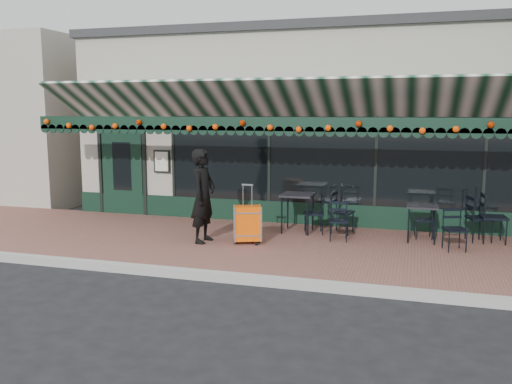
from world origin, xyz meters
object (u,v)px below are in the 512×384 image
(cafe_table_b, at_px, (298,198))
(chair_b_front, at_px, (339,221))
(chair_a_extra, at_px, (494,218))
(cafe_table_a, at_px, (422,209))
(woman, at_px, (203,196))
(suitcase, at_px, (248,224))
(chair_a_front, at_px, (455,230))
(chair_a_right, at_px, (479,219))
(chair_b_right, at_px, (342,213))
(chair_b_left, at_px, (314,214))
(chair_a_left, at_px, (424,220))

(cafe_table_b, xyz_separation_m, chair_b_front, (0.94, -0.51, -0.35))
(chair_b_front, bearing_deg, chair_a_extra, 3.96)
(chair_a_extra, bearing_deg, cafe_table_b, 87.13)
(cafe_table_a, xyz_separation_m, chair_a_extra, (1.35, 0.30, -0.16))
(woman, relative_size, suitcase, 1.58)
(chair_a_front, bearing_deg, chair_a_right, 43.20)
(cafe_table_b, distance_m, chair_b_front, 1.13)
(suitcase, distance_m, chair_a_front, 3.89)
(woman, relative_size, cafe_table_a, 2.52)
(woman, bearing_deg, chair_a_extra, -70.29)
(chair_b_right, bearing_deg, woman, 131.23)
(cafe_table_a, distance_m, chair_b_right, 1.64)
(suitcase, relative_size, cafe_table_b, 1.41)
(woman, distance_m, cafe_table_a, 4.33)
(chair_a_right, bearing_deg, chair_b_left, 77.34)
(chair_a_right, bearing_deg, cafe_table_b, 76.50)
(chair_b_front, bearing_deg, chair_b_right, 81.94)
(chair_a_right, height_order, chair_a_extra, chair_a_extra)
(chair_a_extra, distance_m, chair_b_left, 3.54)
(cafe_table_a, height_order, cafe_table_b, cafe_table_b)
(suitcase, xyz_separation_m, chair_b_left, (1.08, 1.25, 0.03))
(cafe_table_b, distance_m, chair_a_front, 3.22)
(woman, relative_size, chair_a_front, 2.33)
(cafe_table_b, xyz_separation_m, chair_b_right, (0.93, 0.16, -0.30))
(chair_b_right, bearing_deg, cafe_table_b, 109.47)
(woman, bearing_deg, chair_b_left, -51.31)
(chair_a_right, relative_size, chair_b_right, 1.04)
(chair_b_front, bearing_deg, cafe_table_a, 4.54)
(woman, distance_m, chair_a_right, 5.49)
(chair_b_right, xyz_separation_m, chair_b_front, (0.01, -0.67, -0.05))
(chair_a_front, bearing_deg, chair_b_front, 157.31)
(chair_b_right, bearing_deg, chair_b_left, 117.67)
(cafe_table_a, xyz_separation_m, chair_a_right, (1.10, 0.34, -0.20))
(cafe_table_b, distance_m, chair_a_right, 3.65)
(cafe_table_b, xyz_separation_m, chair_a_left, (2.58, 0.16, -0.37))
(chair_b_front, bearing_deg, chair_a_right, 5.98)
(woman, height_order, chair_a_left, woman)
(cafe_table_a, relative_size, cafe_table_b, 0.88)
(suitcase, xyz_separation_m, cafe_table_b, (0.72, 1.28, 0.35))
(cafe_table_a, bearing_deg, chair_a_right, 17.13)
(suitcase, bearing_deg, chair_a_front, -13.06)
(woman, xyz_separation_m, chair_a_right, (5.23, 1.60, -0.46))
(cafe_table_a, bearing_deg, suitcase, -160.48)
(chair_a_front, bearing_deg, woman, 170.66)
(cafe_table_a, bearing_deg, chair_a_left, 81.25)
(cafe_table_a, bearing_deg, chair_b_front, -166.37)
(suitcase, xyz_separation_m, chair_a_extra, (4.61, 1.45, 0.10))
(suitcase, bearing_deg, cafe_table_b, 39.01)
(cafe_table_a, distance_m, chair_b_front, 1.66)
(suitcase, distance_m, cafe_table_a, 3.47)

